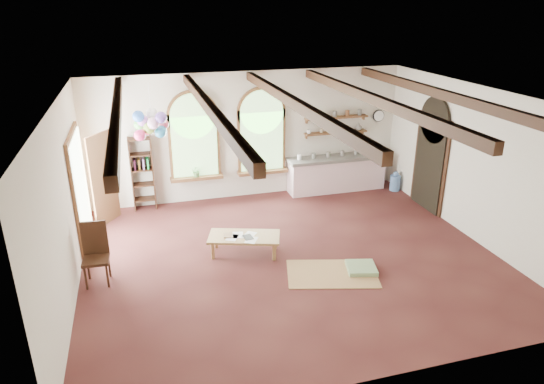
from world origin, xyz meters
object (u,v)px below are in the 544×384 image
object	(u,v)px
kitchen_counter	(336,173)
side_chair	(97,266)
coffee_table	(244,238)
balloon_cluster	(151,124)

from	to	relation	value
kitchen_counter	side_chair	xyz separation A→B (m)	(-5.95, -3.11, -0.15)
coffee_table	balloon_cluster	size ratio (longest dim) A/B	1.34
kitchen_counter	balloon_cluster	bearing A→B (deg)	-169.19
kitchen_counter	coffee_table	size ratio (longest dim) A/B	1.74
side_chair	kitchen_counter	bearing A→B (deg)	27.62
kitchen_counter	balloon_cluster	xyz separation A→B (m)	(-4.71, -0.90, 1.86)
coffee_table	balloon_cluster	bearing A→B (deg)	129.09
side_chair	balloon_cluster	xyz separation A→B (m)	(1.24, 2.21, 2.01)
side_chair	balloon_cluster	size ratio (longest dim) A/B	0.99
kitchen_counter	balloon_cluster	size ratio (longest dim) A/B	2.33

